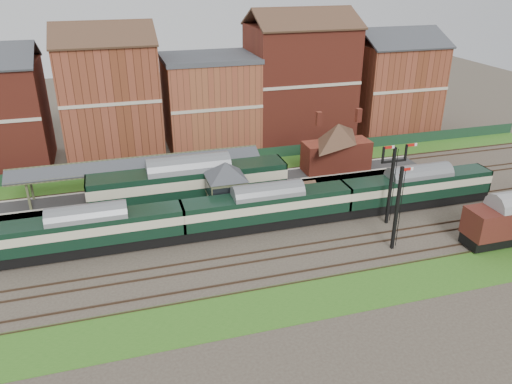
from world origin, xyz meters
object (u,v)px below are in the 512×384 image
object	(u,v)px
semaphore_bracket	(392,180)
signal_box	(226,188)
platform_railcar	(189,184)
goods_van_a	(501,222)
dmu_train	(268,207)

from	to	relation	value
semaphore_bracket	signal_box	bearing A→B (deg)	159.08
platform_railcar	goods_van_a	bearing A→B (deg)	-30.96
platform_railcar	goods_van_a	distance (m)	30.13
signal_box	dmu_train	bearing A→B (deg)	-44.30
semaphore_bracket	goods_van_a	xyz separation A→B (m)	(7.63, -6.50, -2.41)
signal_box	semaphore_bracket	distance (m)	16.16
signal_box	semaphore_bracket	xyz separation A→B (m)	(15.04, -5.75, 1.44)
goods_van_a	platform_railcar	bearing A→B (deg)	149.04
signal_box	semaphore_bracket	world-z (taller)	semaphore_bracket
semaphore_bracket	goods_van_a	bearing A→B (deg)	-40.41
signal_box	dmu_train	size ratio (longest dim) A/B	0.12
semaphore_bracket	dmu_train	world-z (taller)	semaphore_bracket
semaphore_bracket	platform_railcar	size ratio (longest dim) A/B	0.40
semaphore_bracket	goods_van_a	world-z (taller)	semaphore_bracket
platform_railcar	goods_van_a	xyz separation A→B (m)	(25.83, -15.50, -0.52)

